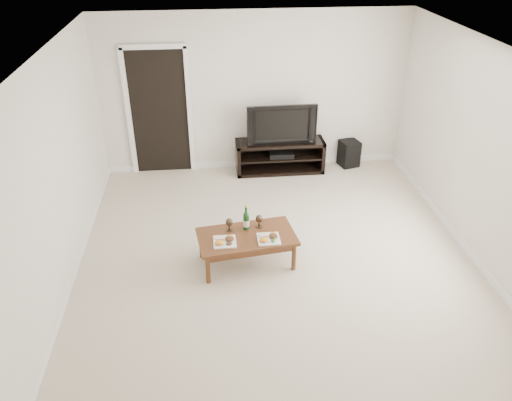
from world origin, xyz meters
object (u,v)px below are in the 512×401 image
object	(u,v)px
television	(281,123)
subwoofer	(349,153)
coffee_table	(247,249)
media_console	(280,156)

from	to	relation	value
television	subwoofer	world-z (taller)	television
television	coffee_table	xyz separation A→B (m)	(-0.79, -2.53, -0.67)
media_console	coffee_table	bearing A→B (deg)	-107.26
media_console	television	size ratio (longest dim) A/B	1.29
media_console	subwoofer	size ratio (longest dim) A/B	3.26
television	coffee_table	size ratio (longest dim) A/B	0.96
media_console	coffee_table	size ratio (longest dim) A/B	1.25
media_console	coffee_table	world-z (taller)	media_console
television	media_console	bearing A→B (deg)	-1.19
media_console	television	bearing A→B (deg)	180.00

